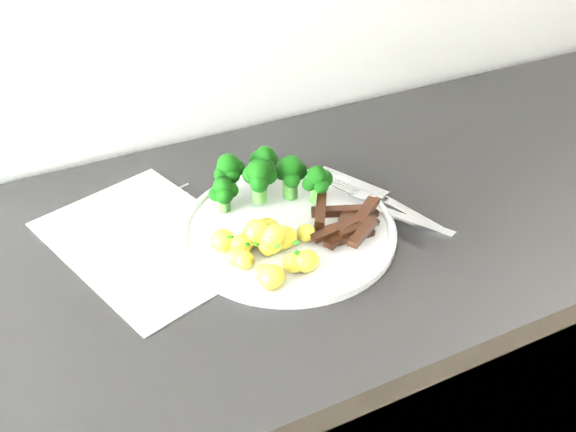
{
  "coord_description": "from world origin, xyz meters",
  "views": [
    {
      "loc": [
        -0.3,
        1.03,
        1.43
      ],
      "look_at": [
        0.01,
        1.67,
        0.91
      ],
      "focal_mm": 40.59,
      "sensor_mm": 36.0,
      "label": 1
    }
  ],
  "objects_px": {
    "plate": "(288,229)",
    "potatoes": "(265,243)",
    "broccoli": "(265,175)",
    "fork": "(392,211)",
    "recipe_paper": "(149,240)",
    "beef_strips": "(346,223)",
    "knife": "(393,205)"
  },
  "relations": [
    {
      "from": "broccoli",
      "to": "plate",
      "type": "bearing_deg",
      "value": -89.9
    },
    {
      "from": "plate",
      "to": "knife",
      "type": "height_order",
      "value": "knife"
    },
    {
      "from": "plate",
      "to": "fork",
      "type": "xyz_separation_m",
      "value": [
        0.14,
        -0.04,
        0.01
      ]
    },
    {
      "from": "broccoli",
      "to": "potatoes",
      "type": "distance_m",
      "value": 0.12
    },
    {
      "from": "recipe_paper",
      "to": "broccoli",
      "type": "xyz_separation_m",
      "value": [
        0.18,
        0.0,
        0.05
      ]
    },
    {
      "from": "recipe_paper",
      "to": "fork",
      "type": "distance_m",
      "value": 0.34
    },
    {
      "from": "broccoli",
      "to": "beef_strips",
      "type": "xyz_separation_m",
      "value": [
        0.07,
        -0.11,
        -0.03
      ]
    },
    {
      "from": "recipe_paper",
      "to": "beef_strips",
      "type": "distance_m",
      "value": 0.27
    },
    {
      "from": "plate",
      "to": "broccoli",
      "type": "bearing_deg",
      "value": 90.1
    },
    {
      "from": "potatoes",
      "to": "beef_strips",
      "type": "relative_size",
      "value": 1.08
    },
    {
      "from": "plate",
      "to": "broccoli",
      "type": "distance_m",
      "value": 0.09
    },
    {
      "from": "plate",
      "to": "fork",
      "type": "bearing_deg",
      "value": -15.83
    },
    {
      "from": "plate",
      "to": "potatoes",
      "type": "bearing_deg",
      "value": -145.09
    },
    {
      "from": "fork",
      "to": "knife",
      "type": "height_order",
      "value": "fork"
    },
    {
      "from": "recipe_paper",
      "to": "knife",
      "type": "bearing_deg",
      "value": -14.27
    },
    {
      "from": "beef_strips",
      "to": "knife",
      "type": "relative_size",
      "value": 0.61
    },
    {
      "from": "plate",
      "to": "fork",
      "type": "height_order",
      "value": "fork"
    },
    {
      "from": "plate",
      "to": "potatoes",
      "type": "distance_m",
      "value": 0.06
    },
    {
      "from": "plate",
      "to": "potatoes",
      "type": "height_order",
      "value": "potatoes"
    },
    {
      "from": "potatoes",
      "to": "beef_strips",
      "type": "height_order",
      "value": "potatoes"
    },
    {
      "from": "broccoli",
      "to": "fork",
      "type": "height_order",
      "value": "broccoli"
    },
    {
      "from": "broccoli",
      "to": "fork",
      "type": "xyz_separation_m",
      "value": [
        0.14,
        -0.11,
        -0.03
      ]
    },
    {
      "from": "knife",
      "to": "recipe_paper",
      "type": "bearing_deg",
      "value": 165.73
    },
    {
      "from": "knife",
      "to": "broccoli",
      "type": "bearing_deg",
      "value": 150.52
    },
    {
      "from": "recipe_paper",
      "to": "potatoes",
      "type": "relative_size",
      "value": 2.53
    },
    {
      "from": "potatoes",
      "to": "fork",
      "type": "distance_m",
      "value": 0.19
    },
    {
      "from": "recipe_paper",
      "to": "potatoes",
      "type": "bearing_deg",
      "value": -39.36
    },
    {
      "from": "recipe_paper",
      "to": "fork",
      "type": "height_order",
      "value": "fork"
    },
    {
      "from": "plate",
      "to": "knife",
      "type": "distance_m",
      "value": 0.16
    },
    {
      "from": "potatoes",
      "to": "fork",
      "type": "height_order",
      "value": "potatoes"
    },
    {
      "from": "broccoli",
      "to": "fork",
      "type": "distance_m",
      "value": 0.19
    },
    {
      "from": "broccoli",
      "to": "beef_strips",
      "type": "distance_m",
      "value": 0.14
    }
  ]
}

